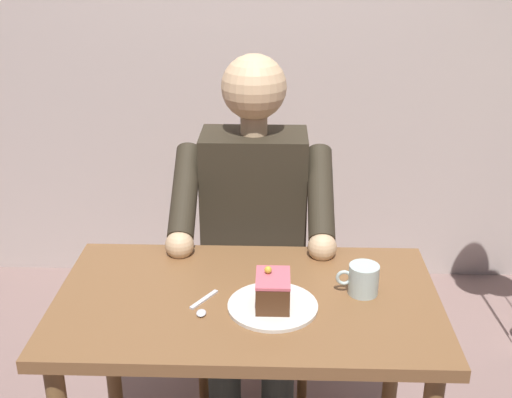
# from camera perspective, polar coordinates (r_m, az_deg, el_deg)

# --- Properties ---
(dining_table) EXTENTS (1.06, 0.61, 0.73)m
(dining_table) POSITION_cam_1_polar(r_m,az_deg,el_deg) (1.87, -0.77, -11.17)
(dining_table) COLOR brown
(dining_table) RESTS_ON ground
(chair) EXTENTS (0.42, 0.42, 0.92)m
(chair) POSITION_cam_1_polar(r_m,az_deg,el_deg) (2.48, -0.09, -5.11)
(chair) COLOR brown
(chair) RESTS_ON ground
(seated_person) EXTENTS (0.53, 0.58, 1.29)m
(seated_person) POSITION_cam_1_polar(r_m,az_deg,el_deg) (2.25, -0.24, -3.29)
(seated_person) COLOR #2E281C
(seated_person) RESTS_ON ground
(dessert_plate) EXTENTS (0.24, 0.24, 0.01)m
(dessert_plate) POSITION_cam_1_polar(r_m,az_deg,el_deg) (1.76, 1.47, -9.34)
(dessert_plate) COLOR silver
(dessert_plate) RESTS_ON dining_table
(cake_slice) EXTENTS (0.09, 0.12, 0.10)m
(cake_slice) POSITION_cam_1_polar(r_m,az_deg,el_deg) (1.74, 1.48, -8.00)
(cake_slice) COLOR #4D2D18
(cake_slice) RESTS_ON dessert_plate
(coffee_cup) EXTENTS (0.12, 0.08, 0.09)m
(coffee_cup) POSITION_cam_1_polar(r_m,az_deg,el_deg) (1.83, 9.33, -6.90)
(coffee_cup) COLOR #B2C6C0
(coffee_cup) RESTS_ON dining_table
(dessert_spoon) EXTENTS (0.07, 0.14, 0.01)m
(dessert_spoon) POSITION_cam_1_polar(r_m,az_deg,el_deg) (1.77, -4.69, -9.36)
(dessert_spoon) COLOR silver
(dessert_spoon) RESTS_ON dining_table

